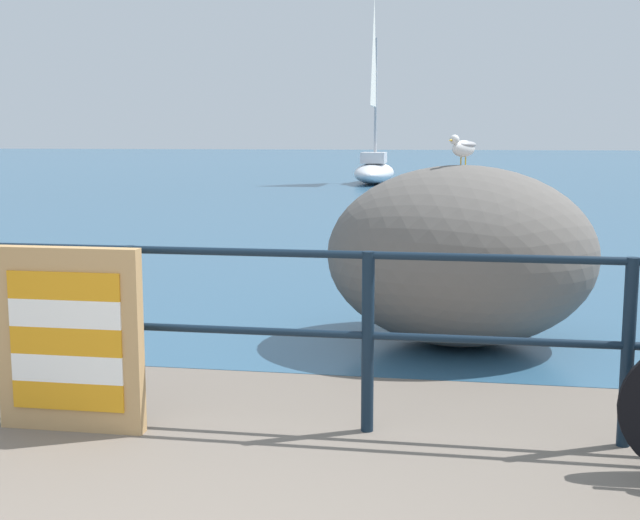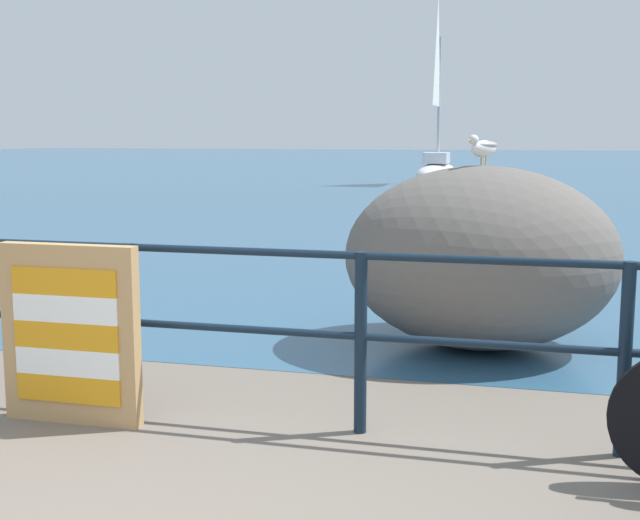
{
  "view_description": "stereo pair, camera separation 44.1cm",
  "coord_description": "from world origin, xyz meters",
  "px_view_note": "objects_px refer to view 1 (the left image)",
  "views": [
    {
      "loc": [
        1.18,
        -2.44,
        1.65
      ],
      "look_at": [
        0.35,
        2.47,
        0.91
      ],
      "focal_mm": 47.08,
      "sensor_mm": 36.0,
      "label": 1
    },
    {
      "loc": [
        1.61,
        -2.34,
        1.65
      ],
      "look_at": [
        0.35,
        2.47,
        0.91
      ],
      "focal_mm": 47.08,
      "sensor_mm": 36.0,
      "label": 2
    }
  ],
  "objects_px": {
    "folded_deckchair_stack": "(69,340)",
    "breakwater_boulder_main": "(461,255)",
    "seagull": "(463,147)",
    "sailboat": "(374,163)"
  },
  "relations": [
    {
      "from": "breakwater_boulder_main",
      "to": "sailboat",
      "type": "bearing_deg",
      "value": 97.66
    },
    {
      "from": "folded_deckchair_stack",
      "to": "seagull",
      "type": "bearing_deg",
      "value": 48.38
    },
    {
      "from": "breakwater_boulder_main",
      "to": "seagull",
      "type": "distance_m",
      "value": 0.85
    },
    {
      "from": "breakwater_boulder_main",
      "to": "seagull",
      "type": "relative_size",
      "value": 6.75
    },
    {
      "from": "folded_deckchair_stack",
      "to": "breakwater_boulder_main",
      "type": "distance_m",
      "value": 3.21
    },
    {
      "from": "seagull",
      "to": "sailboat",
      "type": "distance_m",
      "value": 22.33
    },
    {
      "from": "folded_deckchair_stack",
      "to": "seagull",
      "type": "relative_size",
      "value": 3.32
    },
    {
      "from": "folded_deckchair_stack",
      "to": "sailboat",
      "type": "height_order",
      "value": "sailboat"
    },
    {
      "from": "folded_deckchair_stack",
      "to": "sailboat",
      "type": "distance_m",
      "value": 24.54
    },
    {
      "from": "folded_deckchair_stack",
      "to": "seagull",
      "type": "height_order",
      "value": "seagull"
    }
  ]
}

